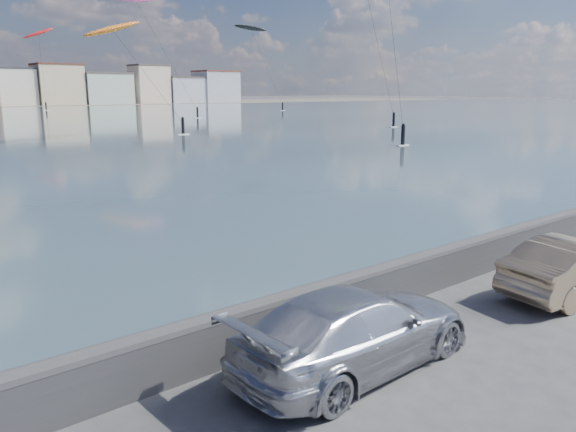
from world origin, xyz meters
name	(u,v)px	position (x,y,z in m)	size (l,w,h in m)	color
ground	(395,395)	(0.00, 0.00, 0.00)	(700.00, 700.00, 0.00)	#333335
seawall	(291,313)	(0.00, 2.70, 0.58)	(400.00, 0.36, 1.08)	#28282B
car_silver	(356,329)	(0.21, 1.12, 0.73)	(2.05, 5.05, 1.46)	#B8BAC0
kitesurfer_0	(135,0)	(41.11, 97.36, 21.14)	(10.32, 18.19, 22.80)	#E5338C
kitesurfer_2	(251,30)	(77.03, 110.83, 19.16)	(8.09, 13.10, 20.67)	black
kitesurfer_4	(113,31)	(23.33, 66.04, 12.16)	(7.68, 17.24, 13.86)	orange
kitesurfer_9	(38,35)	(39.30, 151.78, 18.69)	(8.38, 16.01, 20.98)	red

